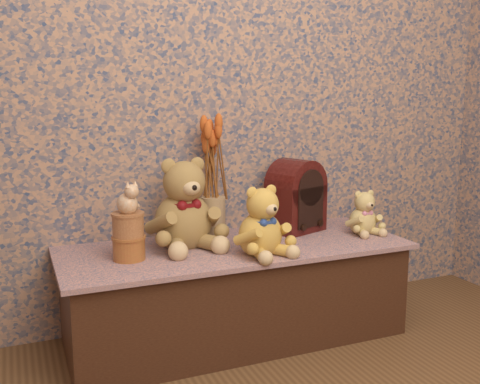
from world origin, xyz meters
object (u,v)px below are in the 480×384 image
object	(u,v)px
teddy_large	(183,199)
teddy_medium	(260,217)
cathedral_radio	(296,195)
biscuit_tin_lower	(129,248)
teddy_small	(363,210)
ceramic_vase	(214,217)
cat_figurine	(127,197)

from	to	relation	value
teddy_large	teddy_medium	bearing A→B (deg)	-47.57
teddy_medium	teddy_large	bearing A→B (deg)	125.35
teddy_medium	cathedral_radio	size ratio (longest dim) A/B	0.88
cathedral_radio	biscuit_tin_lower	world-z (taller)	cathedral_radio
teddy_large	cathedral_radio	bearing A→B (deg)	-0.11
teddy_large	cathedral_radio	world-z (taller)	teddy_large
teddy_small	ceramic_vase	size ratio (longest dim) A/B	1.20
teddy_medium	cathedral_radio	xyz separation A→B (m)	(0.31, 0.28, 0.02)
teddy_large	cathedral_radio	xyz separation A→B (m)	(0.57, 0.05, -0.03)
ceramic_vase	biscuit_tin_lower	bearing A→B (deg)	-154.17
teddy_small	ceramic_vase	distance (m)	0.69
teddy_large	ceramic_vase	distance (m)	0.23
teddy_medium	biscuit_tin_lower	bearing A→B (deg)	153.33
teddy_medium	ceramic_vase	distance (m)	0.35
teddy_large	cat_figurine	distance (m)	0.28
biscuit_tin_lower	cat_figurine	xyz separation A→B (m)	(0.00, 0.00, 0.20)
teddy_large	biscuit_tin_lower	world-z (taller)	teddy_large
teddy_large	teddy_small	world-z (taller)	teddy_large
teddy_small	cat_figurine	xyz separation A→B (m)	(-1.08, 0.01, 0.14)
teddy_medium	teddy_small	bearing A→B (deg)	-1.14
teddy_large	teddy_medium	xyz separation A→B (m)	(0.25, -0.23, -0.05)
teddy_large	biscuit_tin_lower	xyz separation A→B (m)	(-0.25, -0.10, -0.16)
teddy_medium	cathedral_radio	world-z (taller)	cathedral_radio
teddy_large	ceramic_vase	world-z (taller)	teddy_large
biscuit_tin_lower	cat_figurine	distance (m)	0.20
ceramic_vase	biscuit_tin_lower	world-z (taller)	ceramic_vase
teddy_large	ceramic_vase	xyz separation A→B (m)	(0.17, 0.10, -0.11)
ceramic_vase	biscuit_tin_lower	xyz separation A→B (m)	(-0.43, -0.21, -0.05)
teddy_small	ceramic_vase	bearing A→B (deg)	162.13
cathedral_radio	teddy_small	bearing A→B (deg)	-51.77
cathedral_radio	ceramic_vase	distance (m)	0.40
cathedral_radio	cat_figurine	xyz separation A→B (m)	(-0.82, -0.16, 0.08)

